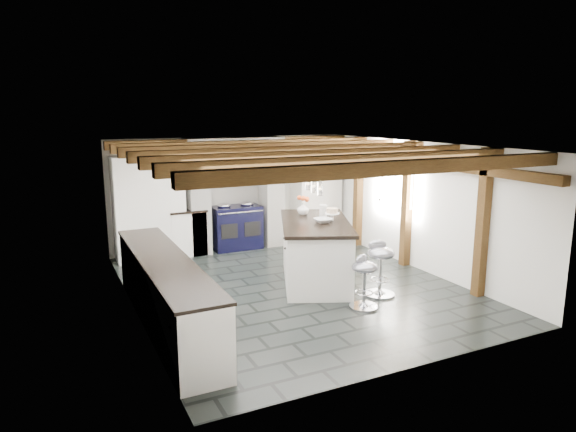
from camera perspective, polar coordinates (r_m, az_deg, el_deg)
name	(u,v)px	position (r m, az deg, el deg)	size (l,w,h in m)	color
ground	(293,287)	(8.47, 0.58, -7.86)	(6.00, 6.00, 0.00)	black
room_shell	(228,211)	(9.23, -6.73, 0.55)	(6.00, 6.03, 6.00)	white
range_cooker	(236,226)	(10.71, -5.80, -1.16)	(1.00, 0.63, 0.99)	black
kitchen_island	(315,251)	(8.60, 3.03, -3.87)	(1.84, 2.36, 1.38)	white
bar_stool_near	(380,262)	(8.07, 10.22, -5.03)	(0.52, 0.52, 0.87)	silver
bar_stool_far	(364,276)	(7.54, 8.44, -6.56)	(0.51, 0.51, 0.79)	silver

